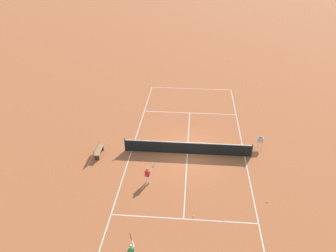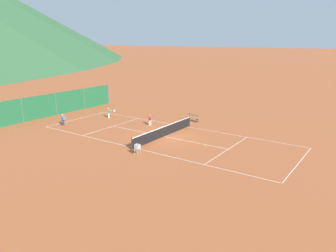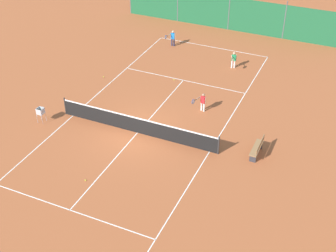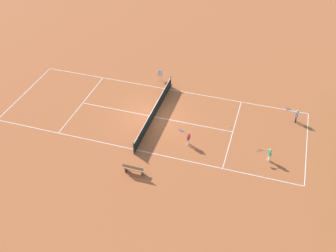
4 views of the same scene
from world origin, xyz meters
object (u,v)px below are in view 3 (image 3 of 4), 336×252
ball_hopper (41,112)px  courtside_bench (257,148)px  tennis_ball_far_corner (85,180)px  player_far_service (202,101)px  tennis_net (137,125)px  player_near_service (234,59)px  tennis_ball_service_box (174,80)px  tennis_ball_alley_left (104,77)px  player_far_baseline (173,37)px

ball_hopper → courtside_bench: 11.81m
ball_hopper → tennis_ball_far_corner: bearing=-33.7°
player_far_service → tennis_net: bearing=-124.8°
ball_hopper → courtside_bench: size_ratio=0.59×
tennis_net → player_near_service: player_near_service is taller
tennis_ball_service_box → courtside_bench: bearing=-38.4°
tennis_net → ball_hopper: (-5.31, -1.22, 0.15)m
tennis_net → tennis_ball_service_box: tennis_net is taller
player_far_service → ball_hopper: (-7.69, -4.66, -0.01)m
tennis_ball_service_box → tennis_ball_alley_left: bearing=-160.7°
player_far_service → tennis_ball_service_box: (-2.93, 2.73, -0.63)m
tennis_net → tennis_ball_far_corner: tennis_net is taller
ball_hopper → tennis_net: bearing=13.0°
tennis_net → player_far_service: (2.39, 3.43, 0.17)m
tennis_ball_far_corner → ball_hopper: size_ratio=0.07×
player_far_baseline → tennis_ball_service_box: 5.24m
player_far_baseline → tennis_ball_far_corner: (2.30, -15.36, -0.66)m
player_near_service → player_far_baseline: (-5.10, 1.58, 0.02)m
ball_hopper → courtside_bench: ball_hopper is taller
player_near_service → player_far_baseline: bearing=162.8°
player_far_service → tennis_ball_service_box: player_far_service is taller
tennis_ball_far_corner → courtside_bench: 8.53m
tennis_ball_service_box → tennis_ball_far_corner: 10.64m
player_far_baseline → tennis_ball_service_box: bearing=-65.2°
tennis_net → courtside_bench: size_ratio=6.12×
tennis_net → player_far_baseline: player_far_baseline is taller
tennis_net → tennis_ball_far_corner: size_ratio=139.09×
tennis_net → ball_hopper: size_ratio=10.31×
tennis_net → tennis_ball_far_corner: 4.53m
tennis_ball_service_box → ball_hopper: 8.81m
player_far_baseline → tennis_ball_service_box: player_far_baseline is taller
player_far_service → tennis_ball_far_corner: 8.42m
tennis_ball_alley_left → ball_hopper: size_ratio=0.07×
player_far_service → ball_hopper: player_far_service is taller
tennis_net → tennis_ball_alley_left: bearing=136.3°
tennis_net → courtside_bench: bearing=6.2°
tennis_net → player_far_service: size_ratio=8.08×
tennis_ball_service_box → ball_hopper: ball_hopper is taller
ball_hopper → player_far_service: bearing=31.2°
tennis_ball_alley_left → tennis_ball_far_corner: (4.44, -9.13, 0.00)m
player_far_service → tennis_ball_far_corner: bearing=-109.6°
player_far_baseline → ball_hopper: (-2.58, -12.10, -0.04)m
tennis_net → tennis_ball_far_corner: bearing=-95.4°
player_near_service → player_far_baseline: size_ratio=0.97×
tennis_net → tennis_ball_service_box: bearing=95.1°
tennis_net → tennis_ball_alley_left: size_ratio=139.09×
player_near_service → tennis_ball_far_corner: player_near_service is taller
player_near_service → player_far_baseline: 5.34m
tennis_ball_alley_left → tennis_ball_far_corner: size_ratio=1.00×
player_near_service → player_far_service: player_near_service is taller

